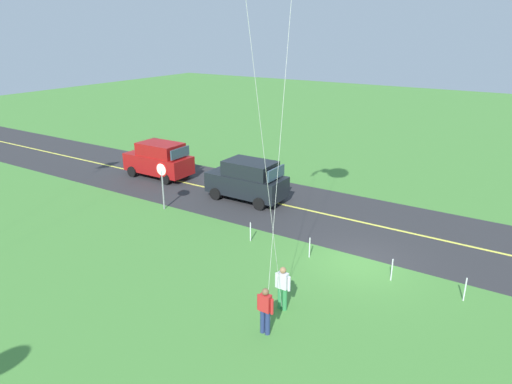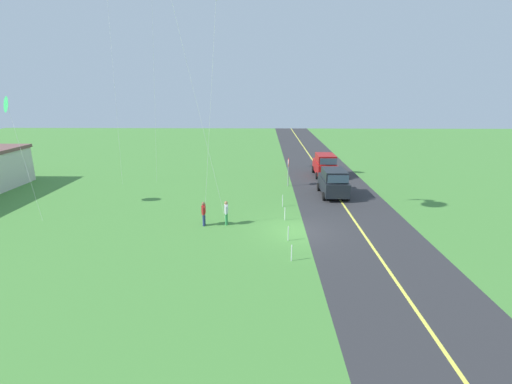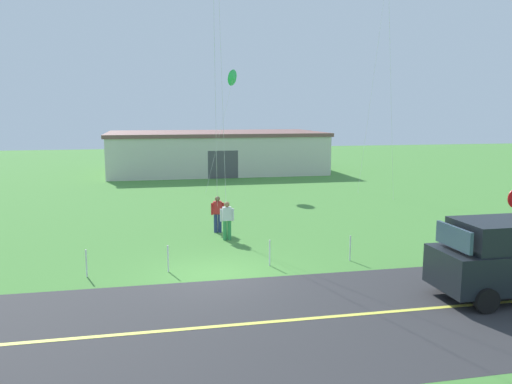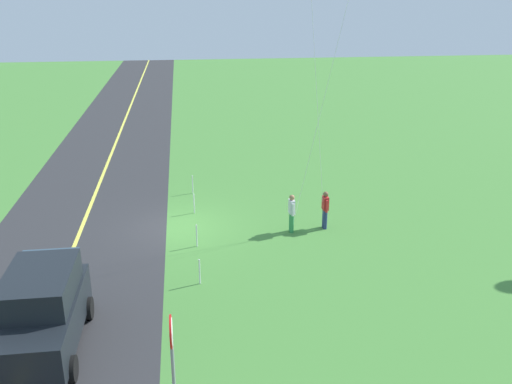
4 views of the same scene
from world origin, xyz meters
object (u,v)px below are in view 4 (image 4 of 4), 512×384
car_suv_foreground (42,311)px  person_adult_near (292,212)px  person_adult_companion (325,208)px  stop_sign (172,346)px

car_suv_foreground → person_adult_near: bearing=129.8°
person_adult_near → person_adult_companion: 1.45m
car_suv_foreground → person_adult_near: size_ratio=2.75×
stop_sign → person_adult_companion: size_ratio=1.60×
car_suv_foreground → person_adult_near: 10.66m
car_suv_foreground → person_adult_companion: 11.92m
person_adult_near → person_adult_companion: size_ratio=1.00×
stop_sign → person_adult_near: size_ratio=1.60×
person_adult_near → person_adult_companion: (-0.20, 1.44, 0.00)m
car_suv_foreground → person_adult_companion: size_ratio=2.75×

